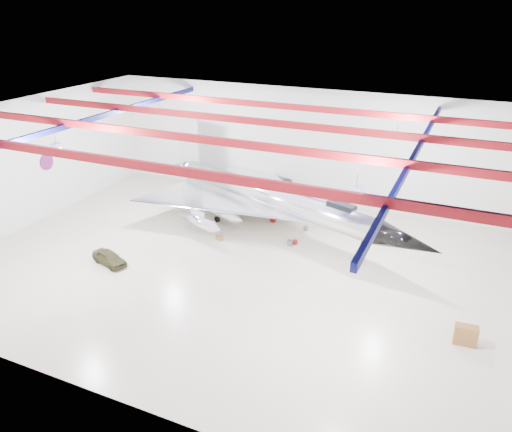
% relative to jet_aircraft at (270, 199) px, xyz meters
% --- Properties ---
extents(floor, '(40.00, 40.00, 0.00)m').
position_rel_jet_aircraft_xyz_m(floor, '(0.26, -7.48, -2.59)').
color(floor, beige).
rests_on(floor, ground).
extents(wall_back, '(40.00, 0.00, 40.00)m').
position_rel_jet_aircraft_xyz_m(wall_back, '(0.26, 7.52, 2.91)').
color(wall_back, silver).
rests_on(wall_back, floor).
extents(wall_left, '(0.00, 30.00, 30.00)m').
position_rel_jet_aircraft_xyz_m(wall_left, '(-19.74, -7.48, 2.91)').
color(wall_left, silver).
rests_on(wall_left, floor).
extents(ceiling, '(40.00, 40.00, 0.00)m').
position_rel_jet_aircraft_xyz_m(ceiling, '(0.26, -7.48, 8.41)').
color(ceiling, '#0A0F38').
rests_on(ceiling, wall_back).
extents(ceiling_structure, '(39.50, 29.50, 1.08)m').
position_rel_jet_aircraft_xyz_m(ceiling_structure, '(0.26, -7.48, 7.73)').
color(ceiling_structure, maroon).
rests_on(ceiling_structure, ceiling).
extents(wall_roundel, '(0.10, 1.50, 1.50)m').
position_rel_jet_aircraft_xyz_m(wall_roundel, '(-19.68, -5.48, 2.41)').
color(wall_roundel, '#B21414').
rests_on(wall_roundel, wall_left).
extents(jet_aircraft, '(28.01, 21.08, 7.91)m').
position_rel_jet_aircraft_xyz_m(jet_aircraft, '(0.00, 0.00, 0.00)').
color(jet_aircraft, silver).
rests_on(jet_aircraft, floor).
extents(jeep, '(3.40, 2.13, 1.08)m').
position_rel_jet_aircraft_xyz_m(jeep, '(-8.47, -11.34, -2.05)').
color(jeep, '#37351B').
rests_on(jeep, floor).
extents(desk, '(1.36, 0.76, 1.21)m').
position_rel_jet_aircraft_xyz_m(desk, '(16.73, -10.50, -1.99)').
color(desk, brown).
rests_on(desk, floor).
extents(toolbox_red, '(0.51, 0.46, 0.30)m').
position_rel_jet_aircraft_xyz_m(toolbox_red, '(-0.11, 1.01, -2.44)').
color(toolbox_red, maroon).
rests_on(toolbox_red, floor).
extents(engine_drum, '(0.58, 0.58, 0.44)m').
position_rel_jet_aircraft_xyz_m(engine_drum, '(2.93, -2.77, -2.37)').
color(engine_drum, '#59595B').
rests_on(engine_drum, floor).
extents(crate_small, '(0.51, 0.46, 0.29)m').
position_rel_jet_aircraft_xyz_m(crate_small, '(-4.90, 0.45, -2.45)').
color(crate_small, '#59595B').
rests_on(crate_small, floor).
extents(tool_chest, '(0.40, 0.40, 0.34)m').
position_rel_jet_aircraft_xyz_m(tool_chest, '(3.24, -2.35, -2.42)').
color(tool_chest, maroon).
rests_on(tool_chest, floor).
extents(oil_barrel, '(0.66, 0.60, 0.38)m').
position_rel_jet_aircraft_xyz_m(oil_barrel, '(-2.79, -4.25, -2.41)').
color(oil_barrel, olive).
rests_on(oil_barrel, floor).
extents(spares_box, '(0.48, 0.48, 0.36)m').
position_rel_jet_aircraft_xyz_m(spares_box, '(3.17, 0.51, -2.42)').
color(spares_box, '#59595B').
rests_on(spares_box, floor).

